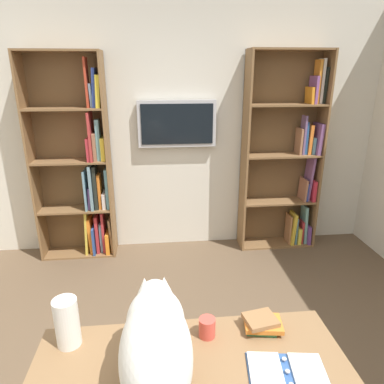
{
  "coord_description": "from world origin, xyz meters",
  "views": [
    {
      "loc": [
        0.23,
        1.55,
        1.93
      ],
      "look_at": [
        -0.03,
        -1.07,
        1.02
      ],
      "focal_mm": 32.5,
      "sensor_mm": 36.0,
      "label": 1
    }
  ],
  "objects": [
    {
      "name": "coffee_mug",
      "position": [
        0.02,
        0.21,
        0.78
      ],
      "size": [
        0.08,
        0.08,
        0.1
      ],
      "primitive_type": "cylinder",
      "color": "#D84C3F",
      "rests_on": "desk"
    },
    {
      "name": "cat",
      "position": [
        0.26,
        0.45,
        0.93
      ],
      "size": [
        0.28,
        0.67,
        0.4
      ],
      "color": "white",
      "rests_on": "desk"
    },
    {
      "name": "bookshelf_right",
      "position": [
        1.02,
        -2.06,
        0.97
      ],
      "size": [
        0.79,
        0.28,
        2.13
      ],
      "color": "brown",
      "rests_on": "ground"
    },
    {
      "name": "desk_book_stack",
      "position": [
        -0.25,
        0.19,
        0.77
      ],
      "size": [
        0.2,
        0.16,
        0.07
      ],
      "color": "#387A47",
      "rests_on": "desk"
    },
    {
      "name": "wall_mounted_tv",
      "position": [
        0.01,
        -2.15,
        1.42
      ],
      "size": [
        0.83,
        0.07,
        0.49
      ],
      "color": "#B7B7BC"
    },
    {
      "name": "wall_back",
      "position": [
        0.0,
        -2.23,
        1.35
      ],
      "size": [
        4.52,
        0.06,
        2.7
      ],
      "primitive_type": "cube",
      "color": "silver",
      "rests_on": "ground"
    },
    {
      "name": "open_binder",
      "position": [
        -0.28,
        0.47,
        0.74
      ],
      "size": [
        0.36,
        0.26,
        0.02
      ],
      "color": "#335999",
      "rests_on": "desk"
    },
    {
      "name": "bookshelf_left",
      "position": [
        -1.21,
        -2.07,
        1.02
      ],
      "size": [
        0.85,
        0.28,
        2.16
      ],
      "color": "brown",
      "rests_on": "ground"
    },
    {
      "name": "paper_towel_roll",
      "position": [
        0.67,
        0.19,
        0.85
      ],
      "size": [
        0.11,
        0.11,
        0.24
      ],
      "primitive_type": "cylinder",
      "color": "white",
      "rests_on": "desk"
    }
  ]
}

